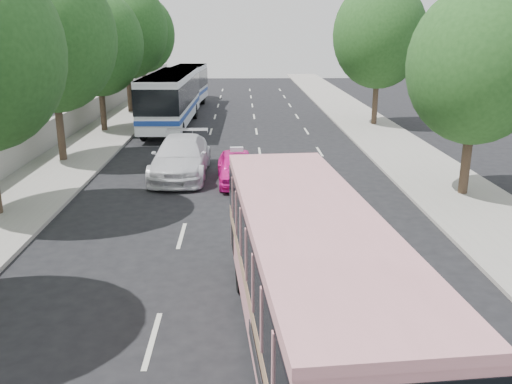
{
  "coord_description": "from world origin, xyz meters",
  "views": [
    {
      "loc": [
        0.01,
        -12.1,
        6.33
      ],
      "look_at": [
        0.45,
        3.45,
        1.6
      ],
      "focal_mm": 38.0,
      "sensor_mm": 36.0,
      "label": 1
    }
  ],
  "objects_px": {
    "pink_bus": "(309,267)",
    "white_pickup": "(181,157)",
    "tour_coach_front": "(171,95)",
    "tour_coach_rear": "(184,85)",
    "pink_taxi": "(237,167)"
  },
  "relations": [
    {
      "from": "pink_bus",
      "to": "pink_taxi",
      "type": "distance_m",
      "value": 12.81
    },
    {
      "from": "pink_bus",
      "to": "tour_coach_rear",
      "type": "distance_m",
      "value": 34.56
    },
    {
      "from": "tour_coach_rear",
      "to": "pink_bus",
      "type": "bearing_deg",
      "value": -76.24
    },
    {
      "from": "pink_taxi",
      "to": "tour_coach_front",
      "type": "xyz_separation_m",
      "value": [
        -4.33,
        13.36,
        1.44
      ]
    },
    {
      "from": "pink_bus",
      "to": "tour_coach_front",
      "type": "xyz_separation_m",
      "value": [
        -5.8,
        26.02,
        0.22
      ]
    },
    {
      "from": "white_pickup",
      "to": "pink_bus",
      "type": "bearing_deg",
      "value": -73.18
    },
    {
      "from": "pink_bus",
      "to": "white_pickup",
      "type": "bearing_deg",
      "value": 101.04
    },
    {
      "from": "pink_taxi",
      "to": "tour_coach_rear",
      "type": "xyz_separation_m",
      "value": [
        -4.33,
        21.4,
        1.31
      ]
    },
    {
      "from": "pink_taxi",
      "to": "white_pickup",
      "type": "bearing_deg",
      "value": 150.11
    },
    {
      "from": "pink_bus",
      "to": "pink_taxi",
      "type": "relative_size",
      "value": 2.43
    },
    {
      "from": "white_pickup",
      "to": "tour_coach_rear",
      "type": "bearing_deg",
      "value": 96.21
    },
    {
      "from": "pink_bus",
      "to": "white_pickup",
      "type": "xyz_separation_m",
      "value": [
        -3.95,
        13.92,
        -1.06
      ]
    },
    {
      "from": "tour_coach_front",
      "to": "tour_coach_rear",
      "type": "distance_m",
      "value": 8.05
    },
    {
      "from": "pink_bus",
      "to": "tour_coach_rear",
      "type": "bearing_deg",
      "value": 94.85
    },
    {
      "from": "pink_bus",
      "to": "tour_coach_front",
      "type": "relative_size",
      "value": 0.83
    }
  ]
}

